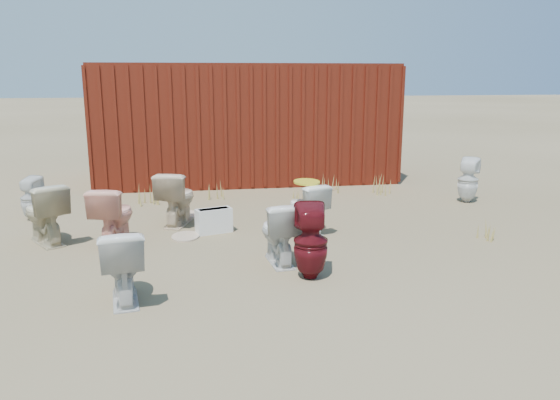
{
  "coord_description": "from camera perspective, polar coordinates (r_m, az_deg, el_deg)",
  "views": [
    {
      "loc": [
        -1.13,
        -6.41,
        2.18
      ],
      "look_at": [
        0.0,
        0.6,
        0.55
      ],
      "focal_mm": 35.0,
      "sensor_mm": 36.0,
      "label": 1
    }
  ],
  "objects": [
    {
      "name": "toilet_back_e",
      "position": [
        10.07,
        19.05,
        1.98
      ],
      "size": [
        0.5,
        0.5,
        0.78
      ],
      "primitive_type": "imported",
      "rotation": [
        0.0,
        0.0,
        2.47
      ],
      "color": "white",
      "rests_on": "ground"
    },
    {
      "name": "toilet_back_beige_left",
      "position": [
        7.8,
        -23.38,
        -1.31
      ],
      "size": [
        0.81,
        0.92,
        0.81
      ],
      "primitive_type": "imported",
      "rotation": [
        0.0,
        0.0,
        3.7
      ],
      "color": "#BCAF8A",
      "rests_on": "ground"
    },
    {
      "name": "weed_clump_f",
      "position": [
        7.89,
        20.96,
        -3.04
      ],
      "size": [
        0.28,
        0.28,
        0.25
      ],
      "primitive_type": "cone",
      "color": "olive",
      "rests_on": "ground"
    },
    {
      "name": "toilet_back_beige_right",
      "position": [
        8.21,
        -10.73,
        0.21
      ],
      "size": [
        0.67,
        0.89,
        0.81
      ],
      "primitive_type": "imported",
      "rotation": [
        0.0,
        0.0,
        2.83
      ],
      "color": "beige",
      "rests_on": "ground"
    },
    {
      "name": "loose_lid_near",
      "position": [
        7.63,
        -9.85,
        -3.78
      ],
      "size": [
        0.43,
        0.53,
        0.02
      ],
      "primitive_type": "ellipsoid",
      "rotation": [
        0.0,
        0.0,
        -0.11
      ],
      "color": "tan",
      "rests_on": "ground"
    },
    {
      "name": "yellow_lid",
      "position": [
        7.59,
        2.81,
        1.9
      ],
      "size": [
        0.36,
        0.45,
        0.02
      ],
      "primitive_type": "ellipsoid",
      "color": "gold",
      "rests_on": "toilet_back_yellowlid"
    },
    {
      "name": "toilet_front_a",
      "position": [
        5.57,
        -16.16,
        -6.51
      ],
      "size": [
        0.52,
        0.79,
        0.75
      ],
      "primitive_type": "imported",
      "rotation": [
        0.0,
        0.0,
        3.29
      ],
      "color": "silver",
      "rests_on": "ground"
    },
    {
      "name": "weed_clump_d",
      "position": [
        9.94,
        -6.67,
        0.99
      ],
      "size": [
        0.3,
        0.3,
        0.28
      ],
      "primitive_type": "cone",
      "color": "olive",
      "rests_on": "ground"
    },
    {
      "name": "weed_clump_b",
      "position": [
        9.76,
        2.36,
        0.75
      ],
      "size": [
        0.32,
        0.32,
        0.24
      ],
      "primitive_type": "cone",
      "color": "olive",
      "rests_on": "ground"
    },
    {
      "name": "toilet_front_pink",
      "position": [
        7.46,
        -17.01,
        -1.54
      ],
      "size": [
        0.6,
        0.84,
        0.78
      ],
      "primitive_type": "imported",
      "rotation": [
        0.0,
        0.0,
        2.92
      ],
      "color": "#F3A28C",
      "rests_on": "ground"
    },
    {
      "name": "loose_lid_far",
      "position": [
        8.8,
        -9.39,
        -1.5
      ],
      "size": [
        0.46,
        0.54,
        0.02
      ],
      "primitive_type": "ellipsoid",
      "rotation": [
        0.0,
        0.0,
        0.25
      ],
      "color": "#CCB193",
      "rests_on": "ground"
    },
    {
      "name": "loose_tank",
      "position": [
        7.75,
        -6.92,
        -2.16
      ],
      "size": [
        0.54,
        0.34,
        0.35
      ],
      "primitive_type": "cube",
      "rotation": [
        0.0,
        0.0,
        0.3
      ],
      "color": "silver",
      "rests_on": "ground"
    },
    {
      "name": "toilet_back_yellowlid",
      "position": [
        7.67,
        2.78,
        -0.82
      ],
      "size": [
        0.62,
        0.8,
        0.72
      ],
      "primitive_type": "imported",
      "rotation": [
        0.0,
        0.0,
        3.49
      ],
      "color": "white",
      "rests_on": "ground"
    },
    {
      "name": "weed_clump_e",
      "position": [
        10.44,
        5.33,
        1.68
      ],
      "size": [
        0.34,
        0.34,
        0.3
      ],
      "primitive_type": "cone",
      "color": "olive",
      "rests_on": "ground"
    },
    {
      "name": "shipping_container",
      "position": [
        11.71,
        -3.63,
        8.11
      ],
      "size": [
        6.0,
        2.4,
        2.4
      ],
      "primitive_type": "cube",
      "color": "#4E1A0D",
      "rests_on": "ground"
    },
    {
      "name": "ground",
      "position": [
        6.87,
        0.8,
        -5.59
      ],
      "size": [
        100.0,
        100.0,
        0.0
      ],
      "primitive_type": "plane",
      "color": "brown",
      "rests_on": "ground"
    },
    {
      "name": "weed_clump_c",
      "position": [
        10.36,
        10.68,
        1.57
      ],
      "size": [
        0.36,
        0.36,
        0.36
      ],
      "primitive_type": "cone",
      "color": "olive",
      "rests_on": "ground"
    },
    {
      "name": "toilet_front_maroon",
      "position": [
        5.95,
        3.23,
        -4.37
      ],
      "size": [
        0.41,
        0.42,
        0.83
      ],
      "primitive_type": "imported",
      "rotation": [
        0.0,
        0.0,
        3.04
      ],
      "color": "#5B0F15",
      "rests_on": "ground"
    },
    {
      "name": "toilet_back_a",
      "position": [
        9.17,
        -24.57,
        0.15
      ],
      "size": [
        0.4,
        0.4,
        0.67
      ],
      "primitive_type": "imported",
      "rotation": [
        0.0,
        0.0,
        2.74
      ],
      "color": "silver",
      "rests_on": "ground"
    },
    {
      "name": "toilet_front_c",
      "position": [
        6.42,
        -0.09,
        -3.39
      ],
      "size": [
        0.49,
        0.78,
        0.75
      ],
      "primitive_type": "imported",
      "rotation": [
        0.0,
        0.0,
        3.24
      ],
      "color": "silver",
      "rests_on": "ground"
    },
    {
      "name": "weed_clump_a",
      "position": [
        9.67,
        -13.5,
        0.57
      ],
      "size": [
        0.36,
        0.36,
        0.34
      ],
      "primitive_type": "cone",
      "color": "olive",
      "rests_on": "ground"
    }
  ]
}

